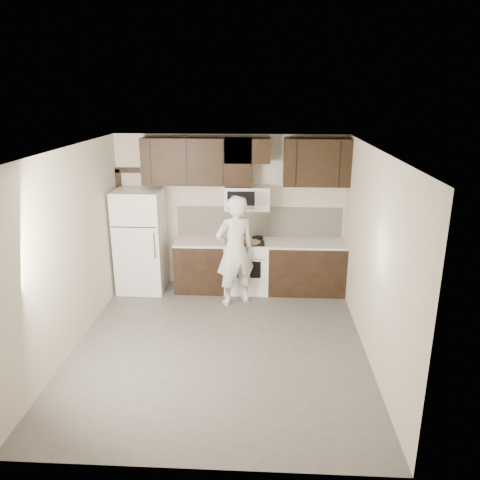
# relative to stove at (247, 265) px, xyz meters

# --- Properties ---
(floor) EXTENTS (4.50, 4.50, 0.00)m
(floor) POSITION_rel_stove_xyz_m (-0.30, -1.94, -0.46)
(floor) COLOR #55524F
(floor) RESTS_ON ground
(back_wall) EXTENTS (4.00, 0.00, 4.00)m
(back_wall) POSITION_rel_stove_xyz_m (-0.30, 0.31, 0.89)
(back_wall) COLOR beige
(back_wall) RESTS_ON ground
(ceiling) EXTENTS (4.50, 4.50, 0.00)m
(ceiling) POSITION_rel_stove_xyz_m (-0.30, -1.94, 2.24)
(ceiling) COLOR white
(ceiling) RESTS_ON back_wall
(counter_run) EXTENTS (2.95, 0.64, 0.91)m
(counter_run) POSITION_rel_stove_xyz_m (0.30, 0.00, -0.00)
(counter_run) COLOR black
(counter_run) RESTS_ON floor
(stove) EXTENTS (0.76, 0.66, 0.94)m
(stove) POSITION_rel_stove_xyz_m (0.00, 0.00, 0.00)
(stove) COLOR white
(stove) RESTS_ON floor
(backsplash) EXTENTS (2.90, 0.02, 0.54)m
(backsplash) POSITION_rel_stove_xyz_m (0.20, 0.30, 0.72)
(backsplash) COLOR beige
(backsplash) RESTS_ON counter_run
(upper_cabinets) EXTENTS (3.48, 0.35, 0.78)m
(upper_cabinets) POSITION_rel_stove_xyz_m (-0.09, 0.14, 1.82)
(upper_cabinets) COLOR black
(upper_cabinets) RESTS_ON back_wall
(microwave) EXTENTS (0.76, 0.42, 0.40)m
(microwave) POSITION_rel_stove_xyz_m (-0.00, 0.12, 1.19)
(microwave) COLOR white
(microwave) RESTS_ON upper_cabinets
(refrigerator) EXTENTS (0.80, 0.76, 1.80)m
(refrigerator) POSITION_rel_stove_xyz_m (-1.85, -0.05, 0.44)
(refrigerator) COLOR white
(refrigerator) RESTS_ON floor
(door_trim) EXTENTS (0.50, 0.08, 2.12)m
(door_trim) POSITION_rel_stove_xyz_m (-2.22, 0.27, 0.79)
(door_trim) COLOR black
(door_trim) RESTS_ON floor
(saucepan) EXTENTS (0.28, 0.16, 0.16)m
(saucepan) POSITION_rel_stove_xyz_m (-0.18, 0.15, 0.51)
(saucepan) COLOR silver
(saucepan) RESTS_ON stove
(baking_tray) EXTENTS (0.43, 0.33, 0.02)m
(baking_tray) POSITION_rel_stove_xyz_m (0.10, -0.14, 0.46)
(baking_tray) COLOR black
(baking_tray) RESTS_ON counter_run
(pizza) EXTENTS (0.29, 0.29, 0.02)m
(pizza) POSITION_rel_stove_xyz_m (0.10, -0.14, 0.48)
(pizza) COLOR tan
(pizza) RESTS_ON baking_tray
(person) EXTENTS (0.80, 0.70, 1.84)m
(person) POSITION_rel_stove_xyz_m (-0.17, -0.54, 0.46)
(person) COLOR silver
(person) RESTS_ON floor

